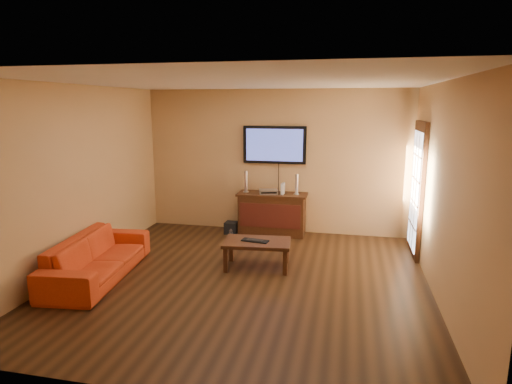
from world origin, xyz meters
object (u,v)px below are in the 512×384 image
(speaker_right, at_px, (297,185))
(media_console, at_px, (272,214))
(keyboard, at_px, (255,241))
(sofa, at_px, (97,250))
(bottle, at_px, (231,234))
(television, at_px, (275,145))
(speaker_left, at_px, (246,182))
(game_console, at_px, (283,189))
(subwoofer, at_px, (231,228))
(coffee_table, at_px, (257,245))
(av_receiver, at_px, (268,192))

(speaker_right, bearing_deg, media_console, -179.84)
(keyboard, bearing_deg, media_console, 92.02)
(sofa, relative_size, bottle, 10.99)
(television, distance_m, keyboard, 2.34)
(television, distance_m, speaker_left, 0.89)
(television, bearing_deg, game_console, -48.61)
(speaker_left, height_order, subwoofer, speaker_left)
(speaker_left, bearing_deg, game_console, -2.68)
(media_console, distance_m, television, 1.29)
(speaker_left, distance_m, subwoofer, 0.91)
(television, xyz_separation_m, subwoofer, (-0.76, -0.35, -1.56))
(television, xyz_separation_m, speaker_right, (0.45, -0.21, -0.71))
(coffee_table, relative_size, sofa, 0.51)
(game_console, xyz_separation_m, bottle, (-0.89, -0.41, -0.80))
(speaker_right, xyz_separation_m, subwoofer, (-1.21, -0.15, -0.85))
(sofa, xyz_separation_m, game_console, (2.25, 2.54, 0.49))
(television, height_order, sofa, television)
(speaker_right, height_order, game_console, speaker_right)
(av_receiver, relative_size, subwoofer, 1.49)
(speaker_left, bearing_deg, speaker_right, -0.58)
(av_receiver, xyz_separation_m, game_console, (0.27, 0.01, 0.07))
(television, distance_m, coffee_table, 2.35)
(media_console, relative_size, speaker_left, 3.20)
(keyboard, bearing_deg, av_receiver, 94.27)
(av_receiver, height_order, subwoofer, av_receiver)
(sofa, distance_m, keyboard, 2.25)
(coffee_table, distance_m, sofa, 2.29)
(coffee_table, xyz_separation_m, speaker_right, (0.37, 1.75, 0.60))
(bottle, bearing_deg, keyboard, -60.67)
(game_console, bearing_deg, speaker_left, -176.45)
(bottle, distance_m, keyboard, 1.57)
(coffee_table, height_order, speaker_right, speaker_right)
(coffee_table, distance_m, speaker_left, 1.95)
(sofa, relative_size, speaker_left, 4.97)
(sofa, distance_m, bottle, 2.54)
(television, bearing_deg, subwoofer, -154.97)
(subwoofer, xyz_separation_m, bottle, (0.07, -0.29, -0.03))
(coffee_table, bearing_deg, television, 92.59)
(sofa, relative_size, keyboard, 4.82)
(coffee_table, relative_size, subwoofer, 4.57)
(sofa, distance_m, speaker_right, 3.63)
(game_console, xyz_separation_m, keyboard, (-0.14, -1.75, -0.46))
(speaker_right, height_order, bottle, speaker_right)
(speaker_right, relative_size, keyboard, 0.90)
(speaker_left, bearing_deg, av_receiver, -5.22)
(subwoofer, distance_m, bottle, 0.30)
(television, bearing_deg, speaker_right, -24.41)
(coffee_table, relative_size, keyboard, 2.48)
(av_receiver, bearing_deg, television, 58.10)
(media_console, relative_size, game_console, 6.26)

